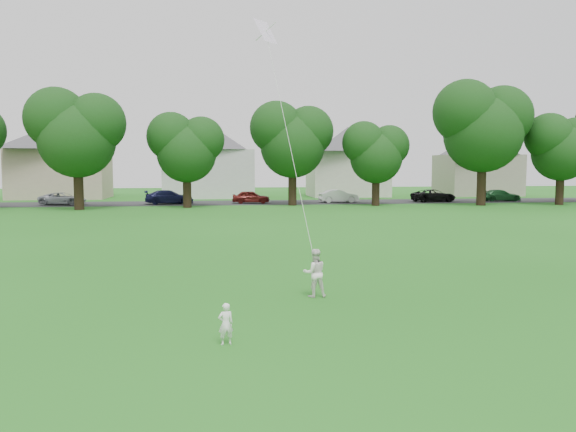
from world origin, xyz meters
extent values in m
plane|color=#195B14|center=(0.00, 0.00, 0.00)|extent=(160.00, 160.00, 0.00)
cube|color=#2D2D30|center=(0.00, 42.00, 0.01)|extent=(90.00, 7.00, 0.01)
imported|color=white|center=(0.68, -1.02, 0.43)|extent=(0.35, 0.27, 0.85)
imported|color=white|center=(3.18, 2.80, 0.66)|extent=(0.67, 0.54, 1.32)
plane|color=white|center=(2.11, 5.50, 7.67)|extent=(0.90, 0.93, 0.74)
cylinder|color=white|center=(2.65, 4.15, 4.31)|extent=(0.01, 0.01, 7.32)
cylinder|color=black|center=(-10.33, 35.14, 1.90)|extent=(0.77, 0.77, 3.81)
cylinder|color=black|center=(-1.74, 36.31, 1.56)|extent=(0.71, 0.71, 3.13)
cylinder|color=black|center=(7.53, 37.90, 1.80)|extent=(0.75, 0.75, 3.61)
cylinder|color=black|center=(14.87, 36.59, 1.45)|extent=(0.69, 0.69, 2.91)
cylinder|color=black|center=(24.39, 35.68, 2.17)|extent=(0.81, 0.81, 4.34)
cylinder|color=black|center=(31.77, 35.30, 1.61)|extent=(0.72, 0.72, 3.22)
imported|color=#A0A2AF|center=(-13.08, 41.00, 0.58)|extent=(4.27, 2.34, 1.13)
imported|color=#12143B|center=(-3.61, 41.00, 0.66)|extent=(4.62, 2.29, 1.29)
imported|color=maroon|center=(4.01, 41.00, 0.61)|extent=(3.66, 1.75, 1.21)
imported|color=silver|center=(12.49, 41.00, 0.63)|extent=(3.82, 1.45, 1.24)
imported|color=black|center=(22.10, 41.00, 0.62)|extent=(4.59, 2.53, 1.22)
imported|color=#1B5327|center=(29.14, 41.00, 0.58)|extent=(4.08, 1.95, 1.15)
cube|color=tan|center=(-16.00, 52.00, 2.66)|extent=(9.88, 6.69, 5.31)
pyramid|color=#4A484D|center=(-16.00, 52.00, 8.23)|extent=(14.25, 14.25, 2.92)
cube|color=silver|center=(0.00, 52.00, 2.66)|extent=(9.83, 7.59, 5.32)
pyramid|color=#4A484D|center=(0.00, 52.00, 8.24)|extent=(14.17, 14.17, 2.92)
cube|color=beige|center=(16.00, 52.00, 2.59)|extent=(8.78, 6.38, 5.19)
pyramid|color=#4A484D|center=(16.00, 52.00, 8.04)|extent=(12.66, 12.66, 2.85)
cube|color=#A39C87|center=(32.00, 52.00, 2.43)|extent=(8.68, 6.84, 4.85)
pyramid|color=#4A484D|center=(32.00, 52.00, 7.52)|extent=(12.53, 12.53, 2.67)
camera|label=1|loc=(0.46, -12.04, 3.58)|focal=35.00mm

